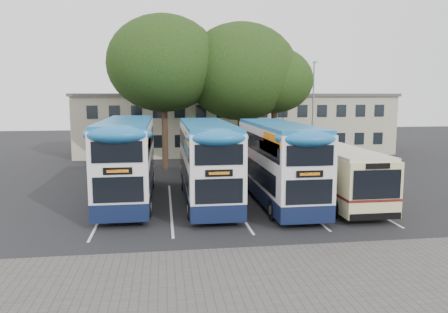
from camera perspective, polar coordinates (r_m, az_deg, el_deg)
ground at (r=20.86m, az=13.90°, el=-9.06°), size 120.00×120.00×0.00m
paving_strip at (r=15.78m, az=13.87°, el=-14.73°), size 40.00×6.00×0.01m
bay_lines at (r=24.53m, az=1.27°, el=-6.23°), size 14.12×11.00×0.01m
depot_building at (r=46.17m, az=1.50°, el=4.43°), size 32.40×8.40×6.20m
lamp_post at (r=40.78m, az=11.56°, el=6.51°), size 0.25×1.05×9.06m
tree_left at (r=36.15m, az=-7.89°, el=11.92°), size 9.12×9.12×12.44m
tree_mid at (r=37.05m, az=2.22°, el=10.98°), size 9.50×9.50×12.00m
tree_right at (r=37.06m, az=6.64°, el=9.81°), size 6.36×6.36×9.97m
bus_dd_left at (r=25.49m, az=-12.46°, el=0.01°), size 2.72×11.21×4.67m
bus_dd_mid at (r=24.72m, az=-2.26°, el=-0.25°), size 2.63×10.84×4.52m
bus_dd_right at (r=24.75m, az=7.04°, el=-0.34°), size 2.61×10.76×4.48m
bus_single at (r=26.01m, az=13.97°, el=-1.66°), size 2.68×10.52×3.14m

